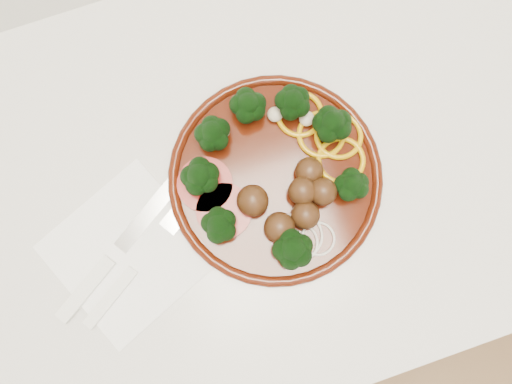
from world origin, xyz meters
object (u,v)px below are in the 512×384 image
object	(u,v)px
knife	(107,264)
fork	(124,281)
plate	(276,175)
napkin	(129,253)

from	to	relation	value
knife	fork	distance (m)	0.03
plate	napkin	size ratio (longest dim) A/B	1.60
knife	fork	size ratio (longest dim) A/B	1.13
napkin	plate	bearing A→B (deg)	8.37
plate	napkin	xyz separation A→B (m)	(-0.21, -0.03, -0.02)
fork	plate	bearing A→B (deg)	-16.83
knife	plate	bearing A→B (deg)	-24.18
napkin	fork	world-z (taller)	fork
plate	knife	distance (m)	0.24
napkin	fork	distance (m)	0.04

